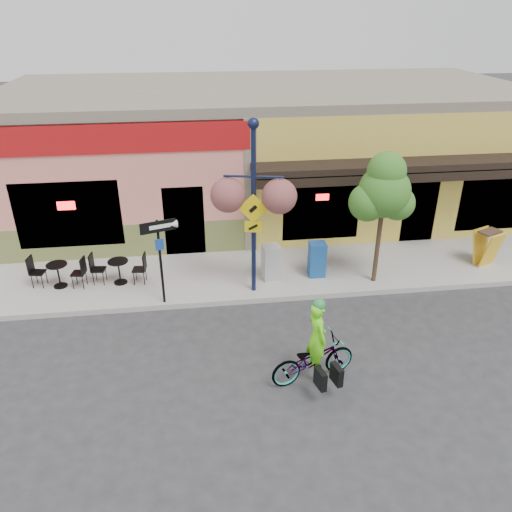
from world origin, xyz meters
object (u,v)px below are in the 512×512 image
(building, at_px, (264,149))
(newspaper_box_blue, at_px, (317,259))
(cyclist_rider, at_px, (316,347))
(street_tree, at_px, (381,219))
(lamp_post, at_px, (254,211))
(newspaper_box_grey, at_px, (271,262))
(bicycle, at_px, (313,359))
(one_way_sign, at_px, (161,263))

(building, relative_size, newspaper_box_blue, 18.10)
(building, height_order, newspaper_box_blue, building)
(building, height_order, cyclist_rider, building)
(street_tree, bearing_deg, lamp_post, -178.62)
(lamp_post, bearing_deg, newspaper_box_blue, 28.88)
(newspaper_box_blue, bearing_deg, newspaper_box_grey, -178.70)
(street_tree, bearing_deg, bicycle, -125.82)
(bicycle, bearing_deg, lamp_post, -1.34)
(bicycle, relative_size, street_tree, 0.50)
(lamp_post, bearing_deg, one_way_sign, -161.06)
(building, relative_size, street_tree, 4.95)
(newspaper_box_grey, bearing_deg, street_tree, -18.16)
(building, height_order, bicycle, building)
(newspaper_box_grey, bearing_deg, building, 75.35)
(building, bearing_deg, cyclist_rider, -92.11)
(building, distance_m, lamp_post, 6.66)
(newspaper_box_grey, bearing_deg, newspaper_box_blue, -7.93)
(lamp_post, xyz_separation_m, one_way_sign, (-2.37, -0.31, -1.15))
(bicycle, xyz_separation_m, cyclist_rider, (0.05, 0.00, 0.31))
(bicycle, bearing_deg, newspaper_box_blue, -28.70)
(lamp_post, height_order, street_tree, lamp_post)
(bicycle, xyz_separation_m, lamp_post, (-0.79, 3.51, 1.96))
(newspaper_box_grey, bearing_deg, one_way_sign, -171.65)
(one_way_sign, distance_m, newspaper_box_blue, 4.37)
(bicycle, bearing_deg, cyclist_rider, -104.05)
(cyclist_rider, bearing_deg, street_tree, -49.35)
(cyclist_rider, xyz_separation_m, one_way_sign, (-3.21, 3.20, 0.50))
(newspaper_box_grey, relative_size, street_tree, 0.27)
(lamp_post, xyz_separation_m, street_tree, (3.38, 0.08, -0.45))
(lamp_post, relative_size, one_way_sign, 2.01)
(one_way_sign, bearing_deg, street_tree, -14.11)
(lamp_post, distance_m, newspaper_box_blue, 2.65)
(building, bearing_deg, newspaper_box_blue, -83.80)
(building, relative_size, newspaper_box_grey, 18.25)
(newspaper_box_blue, bearing_deg, cyclist_rider, -103.11)
(bicycle, distance_m, street_tree, 4.67)
(one_way_sign, relative_size, newspaper_box_grey, 2.29)
(one_way_sign, bearing_deg, lamp_post, -10.59)
(one_way_sign, distance_m, newspaper_box_grey, 3.12)
(cyclist_rider, height_order, newspaper_box_blue, cyclist_rider)
(building, relative_size, lamp_post, 3.97)
(street_tree, bearing_deg, building, 108.56)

